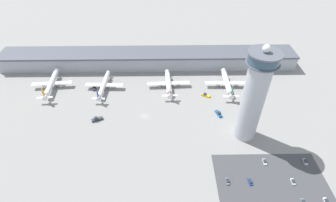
{
  "coord_description": "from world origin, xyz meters",
  "views": [
    {
      "loc": [
        15.06,
        -142.51,
        132.61
      ],
      "look_at": [
        17.36,
        5.14,
        9.96
      ],
      "focal_mm": 28.0,
      "sensor_mm": 36.0,
      "label": 1
    }
  ],
  "objects": [
    {
      "name": "airplane_gate_alpha",
      "position": [
        -79.37,
        35.87,
        4.78
      ],
      "size": [
        33.01,
        40.88,
        13.84
      ],
      "color": "white",
      "rests_on": "ground"
    },
    {
      "name": "terminal_building",
      "position": [
        0.0,
        70.0,
        7.36
      ],
      "size": [
        269.7,
        25.0,
        14.52
      ],
      "color": "#A3A8B2",
      "rests_on": "ground"
    },
    {
      "name": "car_black_suv",
      "position": [
        101.74,
        -69.86,
        0.62
      ],
      "size": [
        1.76,
        4.37,
        1.6
      ],
      "color": "black",
      "rests_on": "ground"
    },
    {
      "name": "car_green_van",
      "position": [
        88.49,
        -57.4,
        0.54
      ],
      "size": [
        1.82,
        4.13,
        1.39
      ],
      "color": "black",
      "rests_on": "ground"
    },
    {
      "name": "control_tower",
      "position": [
        69.05,
        -19.47,
        33.75
      ],
      "size": [
        18.76,
        18.76,
        67.99
      ],
      "color": "#ADB2BC",
      "rests_on": "ground"
    },
    {
      "name": "airplane_gate_delta",
      "position": [
        67.17,
        34.68,
        4.49
      ],
      "size": [
        36.07,
        38.67,
        14.05
      ],
      "color": "white",
      "rests_on": "ground"
    },
    {
      "name": "airplane_gate_bravo",
      "position": [
        -35.56,
        33.64,
        4.27
      ],
      "size": [
        31.15,
        38.56,
        12.03
      ],
      "color": "white",
      "rests_on": "ground"
    },
    {
      "name": "car_red_hatchback",
      "position": [
        89.15,
        -70.15,
        0.56
      ],
      "size": [
        1.93,
        4.4,
        1.46
      ],
      "color": "black",
      "rests_on": "ground"
    },
    {
      "name": "car_yellow_taxi",
      "position": [
        76.36,
        -43.24,
        0.55
      ],
      "size": [
        1.97,
        4.66,
        1.41
      ],
      "color": "black",
      "rests_on": "ground"
    },
    {
      "name": "service_truck_baggage",
      "position": [
        48.07,
        22.95,
        0.84
      ],
      "size": [
        7.4,
        5.55,
        2.45
      ],
      "color": "black",
      "rests_on": "ground"
    },
    {
      "name": "ground_plane",
      "position": [
        0.0,
        0.0,
        0.0
      ],
      "size": [
        1000.0,
        1000.0,
        0.0
      ],
      "primitive_type": "plane",
      "color": "gray"
    },
    {
      "name": "parking_lot_surface",
      "position": [
        76.19,
        -56.87,
        0.0
      ],
      "size": [
        64.0,
        40.0,
        0.01
      ],
      "primitive_type": "cube",
      "color": "#424247",
      "rests_on": "ground"
    },
    {
      "name": "airplane_gate_charlie",
      "position": [
        18.25,
        35.54,
        4.08
      ],
      "size": [
        35.68,
        36.41,
        13.22
      ],
      "color": "white",
      "rests_on": "ground"
    },
    {
      "name": "car_maroon_suv",
      "position": [
        63.72,
        -57.14,
        0.58
      ],
      "size": [
        1.98,
        4.38,
        1.49
      ],
      "color": "black",
      "rests_on": "ground"
    },
    {
      "name": "car_blue_compact",
      "position": [
        50.67,
        -56.64,
        0.61
      ],
      "size": [
        1.9,
        4.38,
        1.57
      ],
      "color": "black",
      "rests_on": "ground"
    },
    {
      "name": "service_truck_water",
      "position": [
        -34.43,
        -3.95,
        1.01
      ],
      "size": [
        8.39,
        5.5,
        2.9
      ],
      "color": "black",
      "rests_on": "ground"
    },
    {
      "name": "service_truck_fuel",
      "position": [
        54.98,
        0.66,
        0.99
      ],
      "size": [
        4.52,
        7.7,
        2.86
      ],
      "color": "black",
      "rests_on": "ground"
    },
    {
      "name": "car_grey_coupe",
      "position": [
        101.42,
        -43.6,
        0.55
      ],
      "size": [
        1.94,
        4.67,
        1.42
      ],
      "color": "black",
      "rests_on": "ground"
    },
    {
      "name": "service_truck_catering",
      "position": [
        -44.46,
        35.13,
        1.05
      ],
      "size": [
        4.59,
        8.67,
        3.02
      ],
      "color": "black",
      "rests_on": "ground"
    }
  ]
}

